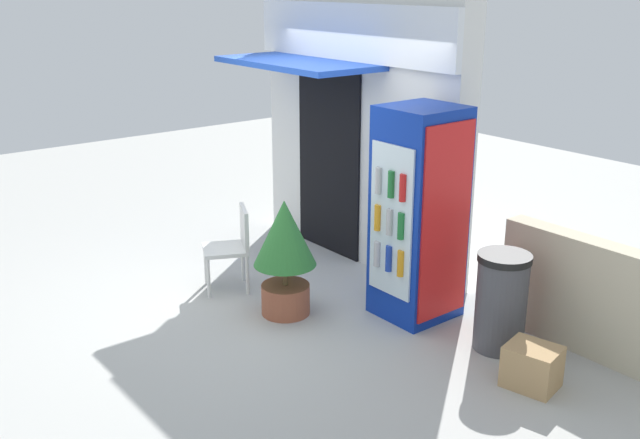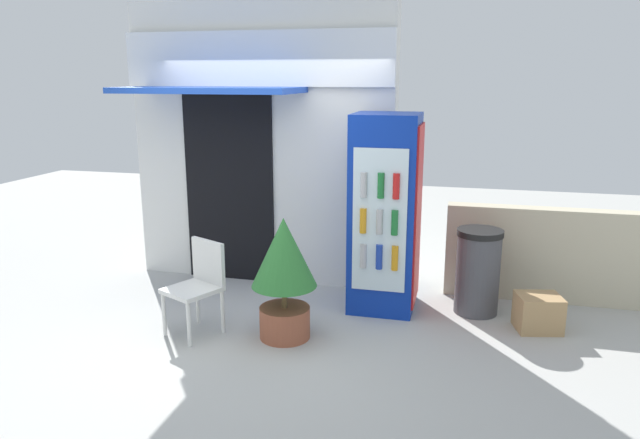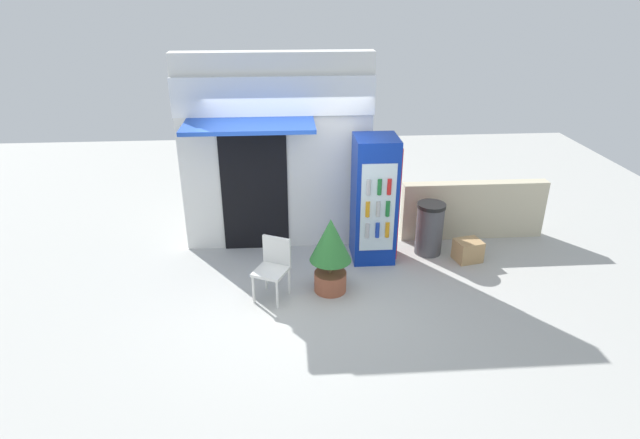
{
  "view_description": "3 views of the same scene",
  "coord_description": "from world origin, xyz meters",
  "px_view_note": "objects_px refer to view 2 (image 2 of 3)",
  "views": [
    {
      "loc": [
        5.69,
        -3.75,
        3.04
      ],
      "look_at": [
        0.6,
        0.27,
        0.89
      ],
      "focal_mm": 41.0,
      "sensor_mm": 36.0,
      "label": 1
    },
    {
      "loc": [
        2.05,
        -4.85,
        2.32
      ],
      "look_at": [
        0.78,
        0.19,
        1.06
      ],
      "focal_mm": 33.11,
      "sensor_mm": 36.0,
      "label": 2
    },
    {
      "loc": [
        -0.08,
        -6.48,
        4.06
      ],
      "look_at": [
        0.41,
        0.46,
        0.88
      ],
      "focal_mm": 29.35,
      "sensor_mm": 36.0,
      "label": 3
    }
  ],
  "objects_px": {
    "plastic_chair": "(199,281)",
    "cardboard_box": "(538,313)",
    "drink_cooler": "(385,213)",
    "trash_bin": "(478,271)",
    "potted_plant_near_shop": "(284,268)"
  },
  "relations": [
    {
      "from": "plastic_chair",
      "to": "cardboard_box",
      "type": "distance_m",
      "value": 3.17
    },
    {
      "from": "drink_cooler",
      "to": "plastic_chair",
      "type": "xyz_separation_m",
      "value": [
        -1.56,
        -1.03,
        -0.49
      ]
    },
    {
      "from": "potted_plant_near_shop",
      "to": "drink_cooler",
      "type": "bearing_deg",
      "value": 51.57
    },
    {
      "from": "cardboard_box",
      "to": "drink_cooler",
      "type": "bearing_deg",
      "value": 171.41
    },
    {
      "from": "potted_plant_near_shop",
      "to": "cardboard_box",
      "type": "xyz_separation_m",
      "value": [
        2.26,
        0.74,
        -0.49
      ]
    },
    {
      "from": "drink_cooler",
      "to": "cardboard_box",
      "type": "xyz_separation_m",
      "value": [
        1.49,
        -0.23,
        -0.82
      ]
    },
    {
      "from": "drink_cooler",
      "to": "trash_bin",
      "type": "bearing_deg",
      "value": 4.61
    },
    {
      "from": "drink_cooler",
      "to": "trash_bin",
      "type": "xyz_separation_m",
      "value": [
        0.93,
        0.07,
        -0.56
      ]
    },
    {
      "from": "drink_cooler",
      "to": "cardboard_box",
      "type": "bearing_deg",
      "value": -8.59
    },
    {
      "from": "drink_cooler",
      "to": "plastic_chair",
      "type": "height_order",
      "value": "drink_cooler"
    },
    {
      "from": "trash_bin",
      "to": "cardboard_box",
      "type": "bearing_deg",
      "value": -28.11
    },
    {
      "from": "potted_plant_near_shop",
      "to": "trash_bin",
      "type": "relative_size",
      "value": 1.3
    },
    {
      "from": "plastic_chair",
      "to": "cardboard_box",
      "type": "bearing_deg",
      "value": 14.8
    },
    {
      "from": "drink_cooler",
      "to": "potted_plant_near_shop",
      "type": "bearing_deg",
      "value": -128.43
    },
    {
      "from": "plastic_chair",
      "to": "trash_bin",
      "type": "bearing_deg",
      "value": 23.97
    }
  ]
}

